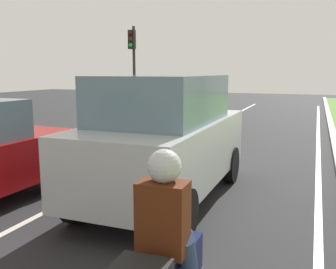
# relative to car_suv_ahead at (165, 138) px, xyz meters

# --- Properties ---
(ground_plane) EXTENTS (60.00, 60.00, 0.00)m
(ground_plane) POSITION_rel_car_suv_ahead_xyz_m (-0.96, 5.65, -1.17)
(ground_plane) COLOR #262628
(lane_line_center) EXTENTS (0.12, 32.00, 0.01)m
(lane_line_center) POSITION_rel_car_suv_ahead_xyz_m (-1.66, 5.65, -1.16)
(lane_line_center) COLOR silver
(lane_line_center) RESTS_ON ground
(lane_line_right_edge) EXTENTS (0.12, 32.00, 0.01)m
(lane_line_right_edge) POSITION_rel_car_suv_ahead_xyz_m (2.64, 5.65, -1.16)
(lane_line_right_edge) COLOR silver
(lane_line_right_edge) RESTS_ON ground
(car_suv_ahead) EXTENTS (1.97, 4.50, 2.28)m
(car_suv_ahead) POSITION_rel_car_suv_ahead_xyz_m (0.00, 0.00, 0.00)
(car_suv_ahead) COLOR #B7BABF
(car_suv_ahead) RESTS_ON ground
(car_hatchback_far) EXTENTS (1.83, 3.75, 1.78)m
(car_hatchback_far) POSITION_rel_car_suv_ahead_xyz_m (-3.43, 5.98, -0.28)
(car_hatchback_far) COLOR black
(car_hatchback_far) RESTS_ON ground
(rider_person) EXTENTS (0.51, 0.41, 1.16)m
(rider_person) POSITION_rel_car_suv_ahead_xyz_m (1.40, -3.48, 0.02)
(rider_person) COLOR #4C1E0C
(rider_person) RESTS_ON ground
(traffic_light_overhead_left) EXTENTS (0.32, 0.50, 4.53)m
(traffic_light_overhead_left) POSITION_rel_car_suv_ahead_xyz_m (-6.03, 10.68, 1.93)
(traffic_light_overhead_left) COLOR #2D2D2D
(traffic_light_overhead_left) RESTS_ON ground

